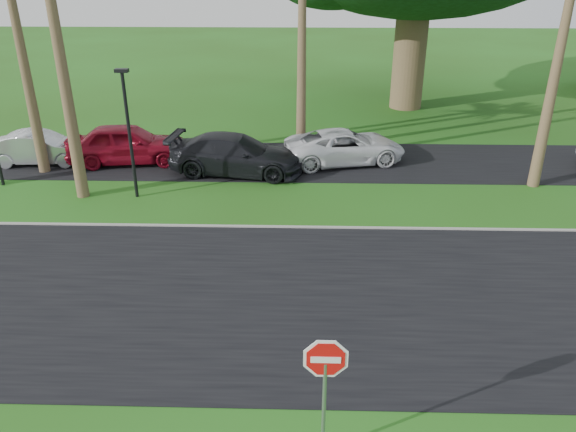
# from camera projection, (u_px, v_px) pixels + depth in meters

# --- Properties ---
(ground) EXTENTS (120.00, 120.00, 0.00)m
(ground) POSITION_uv_depth(u_px,v_px,m) (297.00, 345.00, 12.85)
(ground) COLOR #254B12
(ground) RESTS_ON ground
(road) EXTENTS (120.00, 8.00, 0.02)m
(road) POSITION_uv_depth(u_px,v_px,m) (298.00, 297.00, 14.65)
(road) COLOR black
(road) RESTS_ON ground
(parking_strip) EXTENTS (120.00, 5.00, 0.02)m
(parking_strip) POSITION_uv_depth(u_px,v_px,m) (301.00, 161.00, 24.15)
(parking_strip) COLOR black
(parking_strip) RESTS_ON ground
(curb) EXTENTS (120.00, 0.12, 0.06)m
(curb) POSITION_uv_depth(u_px,v_px,m) (299.00, 227.00, 18.31)
(curb) COLOR gray
(curb) RESTS_ON ground
(stop_sign_near) EXTENTS (1.05, 0.07, 2.62)m
(stop_sign_near) POSITION_uv_depth(u_px,v_px,m) (325.00, 374.00, 9.37)
(stop_sign_near) COLOR gray
(stop_sign_near) RESTS_ON ground
(streetlight_right) EXTENTS (0.45, 0.25, 4.64)m
(streetlight_right) POSITION_uv_depth(u_px,v_px,m) (129.00, 127.00, 19.55)
(streetlight_right) COLOR black
(streetlight_right) RESTS_ON ground
(car_silver) EXTENTS (4.21, 1.69, 1.36)m
(car_silver) POSITION_uv_depth(u_px,v_px,m) (40.00, 148.00, 23.61)
(car_silver) COLOR #B4B7BC
(car_silver) RESTS_ON ground
(car_red) EXTENTS (5.13, 2.60, 1.67)m
(car_red) POSITION_uv_depth(u_px,v_px,m) (127.00, 144.00, 23.64)
(car_red) COLOR maroon
(car_red) RESTS_ON ground
(car_dark) EXTENTS (5.62, 2.83, 1.56)m
(car_dark) POSITION_uv_depth(u_px,v_px,m) (236.00, 155.00, 22.53)
(car_dark) COLOR black
(car_dark) RESTS_ON ground
(car_minivan) EXTENTS (5.44, 3.42, 1.40)m
(car_minivan) POSITION_uv_depth(u_px,v_px,m) (345.00, 147.00, 23.72)
(car_minivan) COLOR silver
(car_minivan) RESTS_ON ground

